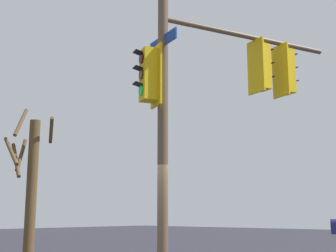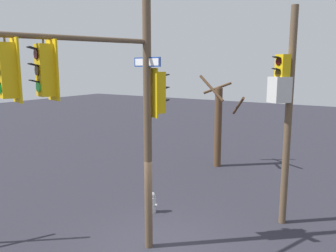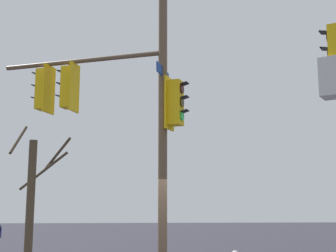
{
  "view_description": "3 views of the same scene",
  "coord_description": "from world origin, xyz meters",
  "views": [
    {
      "loc": [
        6.62,
        -6.85,
        1.52
      ],
      "look_at": [
        0.65,
        -0.17,
        3.23
      ],
      "focal_mm": 49.65,
      "sensor_mm": 36.0,
      "label": 1
    },
    {
      "loc": [
        -4.88,
        7.37,
        5.04
      ],
      "look_at": [
        -0.25,
        -0.07,
        3.5
      ],
      "focal_mm": 36.66,
      "sensor_mm": 36.0,
      "label": 2
    },
    {
      "loc": [
        -10.62,
        0.68,
        1.89
      ],
      "look_at": [
        0.66,
        -0.11,
        3.85
      ],
      "focal_mm": 48.98,
      "sensor_mm": 36.0,
      "label": 3
    }
  ],
  "objects": [
    {
      "name": "bare_tree_corner",
      "position": [
        5.16,
        4.15,
        2.26
      ],
      "size": [
        1.75,
        1.99,
        4.66
      ],
      "color": "#493D2C",
      "rests_on": "ground"
    },
    {
      "name": "main_signal_pole_assembly",
      "position": [
        0.54,
        0.98,
        5.12
      ],
      "size": [
        4.3,
        4.91,
        9.6
      ],
      "rotation": [
        0.0,
        0.0,
        1.21
      ],
      "color": "brown",
      "rests_on": "ground"
    }
  ]
}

